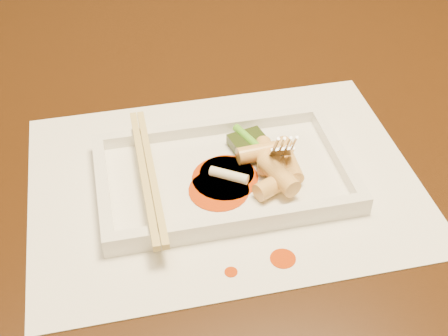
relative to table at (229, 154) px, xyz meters
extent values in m
cube|color=black|center=(0.00, 0.00, 0.08)|extent=(1.40, 0.90, 0.04)
cube|color=white|center=(-0.04, -0.16, 0.10)|extent=(0.40, 0.30, 0.00)
cylinder|color=#C13805|center=(-0.01, -0.27, 0.10)|extent=(0.02, 0.02, 0.00)
cylinder|color=#C13805|center=(-0.06, -0.28, 0.10)|extent=(0.01, 0.01, 0.00)
cube|color=white|center=(-0.04, -0.16, 0.11)|extent=(0.26, 0.16, 0.01)
cube|color=white|center=(-0.04, -0.09, 0.12)|extent=(0.26, 0.01, 0.01)
cube|color=white|center=(-0.04, -0.23, 0.12)|extent=(0.26, 0.01, 0.01)
cube|color=white|center=(-0.17, -0.16, 0.12)|extent=(0.01, 0.14, 0.01)
cube|color=white|center=(0.08, -0.16, 0.12)|extent=(0.01, 0.14, 0.01)
cube|color=black|center=(-0.01, -0.12, 0.12)|extent=(0.04, 0.04, 0.01)
cylinder|color=#EAEACC|center=(-0.04, -0.17, 0.12)|extent=(0.04, 0.03, 0.01)
cylinder|color=#429E19|center=(0.00, -0.14, 0.12)|extent=(0.04, 0.08, 0.01)
cube|color=tan|center=(-0.12, -0.16, 0.13)|extent=(0.01, 0.20, 0.01)
cube|color=tan|center=(-0.12, -0.16, 0.13)|extent=(0.01, 0.20, 0.01)
cylinder|color=#C13805|center=(-0.04, -0.16, 0.11)|extent=(0.06, 0.06, 0.00)
cylinder|color=#C13805|center=(-0.04, -0.17, 0.11)|extent=(0.07, 0.07, 0.00)
cylinder|color=#C13805|center=(-0.05, -0.18, 0.11)|extent=(0.06, 0.06, 0.00)
cylinder|color=#EBC56E|center=(0.00, -0.19, 0.12)|extent=(0.05, 0.04, 0.02)
cylinder|color=#EBC56E|center=(0.01, -0.16, 0.12)|extent=(0.03, 0.05, 0.02)
cylinder|color=#EBC56E|center=(0.01, -0.19, 0.13)|extent=(0.03, 0.05, 0.02)
cylinder|color=#EBC56E|center=(0.00, -0.15, 0.12)|extent=(0.03, 0.05, 0.02)
cylinder|color=#EBC56E|center=(0.02, -0.17, 0.12)|extent=(0.02, 0.05, 0.02)
cylinder|color=#EBC56E|center=(0.01, -0.16, 0.13)|extent=(0.04, 0.05, 0.02)
cylinder|color=#EBC56E|center=(0.00, -0.14, 0.12)|extent=(0.04, 0.02, 0.02)
camera|label=1|loc=(-0.15, -0.63, 0.54)|focal=50.00mm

